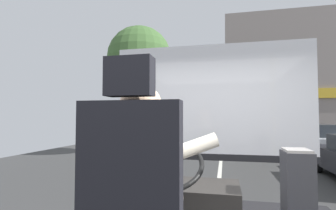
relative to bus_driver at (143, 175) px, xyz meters
The scene contains 10 objects.
ground 9.30m from the bus_driver, 88.46° to the left, with size 18.00×44.00×0.06m.
bus_driver is the anchor object (origin of this frame).
steering_console 1.15m from the bus_driver, 90.00° to the left, with size 1.10×1.00×0.81m.
fare_box 1.37m from the bus_driver, 42.90° to the left, with size 0.21×0.27×0.76m.
windshield_panel 2.05m from the bus_driver, 82.99° to the left, with size 2.50×0.08×1.48m.
street_tree 10.56m from the bus_driver, 109.05° to the left, with size 2.86×2.86×5.79m.
shop_building 19.61m from the bus_driver, 74.53° to the left, with size 9.37×5.87×8.56m.
parked_car_silver 11.70m from the bus_driver, 69.58° to the left, with size 2.04×4.22×1.41m.
parked_car_charcoal 17.51m from the bus_driver, 76.37° to the left, with size 1.97×4.37×1.38m.
parked_car_white 22.78m from the bus_driver, 79.58° to the left, with size 1.86×3.88×1.28m.
Camera 1 is at (0.18, -1.70, 1.69)m, focal length 27.54 mm.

